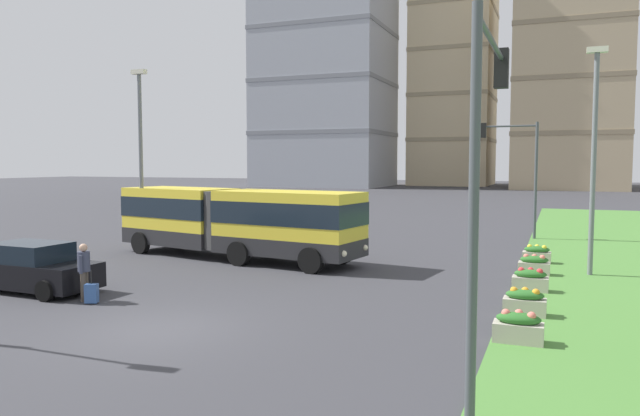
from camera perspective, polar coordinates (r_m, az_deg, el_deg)
ground_plane at (r=15.76m, az=-15.24°, el=-11.11°), size 260.00×260.00×0.00m
articulated_bus at (r=26.12m, az=-8.13°, el=-1.22°), size 12.07×4.63×3.00m
car_maroon_sedan at (r=39.94m, az=-0.75°, el=-0.57°), size 4.44×2.10×1.58m
car_black_sedan at (r=21.56m, az=-25.70°, el=-5.18°), size 4.44×2.11×1.58m
pedestrian_crossing at (r=19.40m, az=-21.53°, el=-5.33°), size 0.36×0.55×1.74m
rolling_suitcase at (r=19.08m, az=-20.90°, el=-7.58°), size 0.42×0.36×0.97m
flower_planter_0 at (r=14.60m, az=18.34°, el=-10.70°), size 1.10×0.56×0.74m
flower_planter_1 at (r=17.17m, az=18.89°, el=-8.46°), size 1.10×0.56×0.74m
flower_planter_2 at (r=20.38m, az=19.37°, el=-6.47°), size 1.10×0.56×0.74m
flower_planter_3 at (r=23.38m, az=19.69°, el=-5.11°), size 1.10×0.56×0.74m
flower_planter_4 at (r=26.12m, az=19.92°, el=-4.15°), size 1.10×0.56×0.74m
traffic_light_far_right at (r=34.16m, az=18.28°, el=4.32°), size 3.16×0.28×6.33m
traffic_light_near_right at (r=10.52m, az=15.46°, el=5.79°), size 0.28×4.30×6.49m
streetlight_left at (r=28.52m, az=-16.68°, el=5.05°), size 0.70×0.28×8.34m
streetlight_median at (r=23.75m, az=24.61°, el=4.93°), size 0.70×0.28×8.26m
apartment_tower_west at (r=110.35m, az=0.51°, el=16.16°), size 22.11×18.36×53.56m
apartment_tower_westcentre at (r=117.64m, az=12.63°, el=11.97°), size 14.33×16.91×40.00m
apartment_tower_centre at (r=106.61m, az=22.77°, el=12.84°), size 16.96×20.03×41.07m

